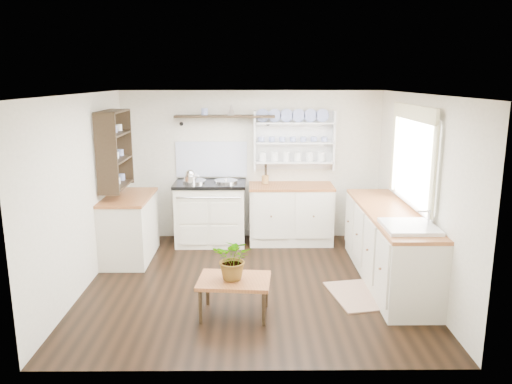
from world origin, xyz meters
TOP-DOWN VIEW (x-y plane):
  - floor at (0.00, 0.00)m, footprint 4.00×3.80m
  - wall_back at (0.00, 1.90)m, footprint 4.00×0.02m
  - wall_right at (2.00, 0.00)m, footprint 0.02×3.80m
  - wall_left at (-2.00, 0.00)m, footprint 0.02×3.80m
  - ceiling at (0.00, 0.00)m, footprint 4.00×3.80m
  - window at (1.95, 0.15)m, footprint 0.08×1.55m
  - aga_cooker at (-0.62, 1.57)m, footprint 1.07×0.74m
  - back_cabinets at (0.60, 1.60)m, footprint 1.27×0.63m
  - right_cabinets at (1.70, 0.10)m, footprint 0.62×2.43m
  - belfast_sink at (1.70, -0.65)m, footprint 0.55×0.60m
  - left_cabinets at (-1.70, 0.90)m, footprint 0.62×1.13m
  - plate_rack at (0.65, 1.86)m, footprint 1.20×0.22m
  - high_shelf at (-0.40, 1.78)m, footprint 1.50×0.29m
  - left_shelving at (-1.84, 0.90)m, footprint 0.28×0.80m
  - kettle at (-0.90, 1.45)m, footprint 0.19×0.19m
  - utensil_crock at (0.21, 1.68)m, footprint 0.11×0.11m
  - center_table at (-0.18, -0.85)m, footprint 0.80×0.60m
  - potted_plant at (-0.18, -0.85)m, footprint 0.49×0.45m
  - floor_rug at (1.23, -0.39)m, footprint 0.70×0.94m

SIDE VIEW (x-z plane):
  - floor at x=0.00m, z-range -0.01..0.01m
  - floor_rug at x=1.23m, z-range 0.00..0.02m
  - center_table at x=-0.18m, z-range 0.16..0.57m
  - right_cabinets at x=1.70m, z-range 0.01..0.91m
  - left_cabinets at x=-1.70m, z-range 0.01..0.91m
  - back_cabinets at x=0.60m, z-range 0.01..0.91m
  - aga_cooker at x=-0.62m, z-range -0.01..0.98m
  - potted_plant at x=-0.18m, z-range 0.41..0.87m
  - belfast_sink at x=1.70m, z-range 0.58..1.03m
  - utensil_crock at x=0.21m, z-range 0.91..1.03m
  - kettle at x=-0.90m, z-range 0.93..1.16m
  - wall_back at x=0.00m, z-range 0.00..2.30m
  - wall_right at x=2.00m, z-range 0.00..2.30m
  - wall_left at x=-2.00m, z-range 0.00..2.30m
  - left_shelving at x=-1.84m, z-range 1.02..2.08m
  - plate_rack at x=0.65m, z-range 1.11..2.01m
  - window at x=1.95m, z-range 0.95..2.17m
  - high_shelf at x=-0.40m, z-range 1.83..1.99m
  - ceiling at x=0.00m, z-range 2.29..2.30m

